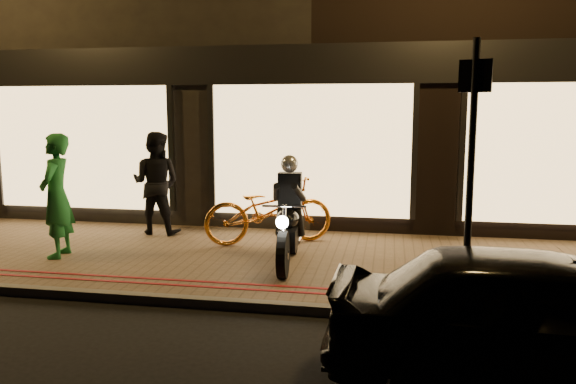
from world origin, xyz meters
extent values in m
plane|color=black|center=(0.00, 0.00, 0.00)|extent=(90.00, 90.00, 0.00)
cube|color=brown|center=(0.00, 2.00, 0.06)|extent=(50.00, 4.00, 0.12)
cube|color=#59544C|center=(0.00, 0.05, 0.06)|extent=(50.00, 0.14, 0.12)
cube|color=maroon|center=(0.00, 0.45, 0.12)|extent=(50.00, 0.06, 0.01)
cube|color=maroon|center=(0.00, 0.65, 0.12)|extent=(50.00, 0.06, 0.01)
cube|color=black|center=(-6.00, 9.00, 4.25)|extent=(12.00, 10.00, 8.50)
cube|color=black|center=(0.00, 3.95, 3.15)|extent=(48.00, 0.12, 0.70)
cube|color=#F5C67A|center=(-4.50, 3.94, 1.61)|extent=(3.60, 0.06, 2.38)
cube|color=#F5C67A|center=(0.00, 3.94, 1.61)|extent=(3.60, 0.06, 2.38)
cylinder|color=black|center=(0.06, 1.01, 0.44)|extent=(0.17, 0.65, 0.64)
cylinder|color=black|center=(-0.03, 2.31, 0.44)|extent=(0.17, 0.65, 0.64)
cylinder|color=silver|center=(0.06, 1.01, 0.44)|extent=(0.15, 0.15, 0.14)
cylinder|color=silver|center=(-0.03, 2.31, 0.44)|extent=(0.15, 0.15, 0.14)
cube|color=black|center=(0.01, 1.71, 0.52)|extent=(0.31, 0.72, 0.30)
ellipsoid|color=black|center=(0.02, 1.58, 0.82)|extent=(0.36, 0.53, 0.29)
cube|color=black|center=(-0.01, 2.01, 0.82)|extent=(0.26, 0.56, 0.09)
cylinder|color=silver|center=(0.05, 1.16, 1.07)|extent=(0.60, 0.08, 0.03)
cylinder|color=silver|center=(0.06, 1.06, 0.74)|extent=(0.07, 0.33, 0.71)
sphere|color=white|center=(0.07, 0.92, 0.90)|extent=(0.18, 0.18, 0.17)
cylinder|color=silver|center=(0.10, 2.17, 0.40)|extent=(0.11, 0.55, 0.07)
cube|color=black|center=(0.00, 1.88, 1.17)|extent=(0.35, 0.24, 0.55)
sphere|color=#B6B9BD|center=(0.00, 1.82, 1.58)|extent=(0.28, 0.28, 0.26)
cylinder|color=black|center=(-0.14, 1.55, 1.20)|extent=(0.21, 0.61, 0.34)
cylinder|color=black|center=(0.18, 1.57, 1.20)|extent=(0.13, 0.60, 0.34)
cylinder|color=black|center=(-0.14, 1.83, 0.72)|extent=(0.21, 0.29, 0.46)
cylinder|color=black|center=(0.14, 1.85, 0.72)|extent=(0.18, 0.29, 0.46)
cylinder|color=black|center=(2.31, 0.25, 1.62)|extent=(0.10, 0.10, 3.00)
cube|color=black|center=(2.31, 0.25, 2.72)|extent=(0.34, 0.15, 0.35)
imported|color=orange|center=(-0.54, 2.90, 0.69)|extent=(2.29, 1.59, 1.14)
imported|color=#1D7030|center=(-3.53, 1.48, 1.06)|extent=(0.57, 0.76, 1.89)
imported|color=black|center=(-2.71, 3.28, 1.04)|extent=(0.90, 0.71, 1.84)
imported|color=black|center=(2.76, -1.34, 0.63)|extent=(3.72, 1.59, 1.25)
camera|label=1|loc=(1.44, -6.14, 2.38)|focal=35.00mm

